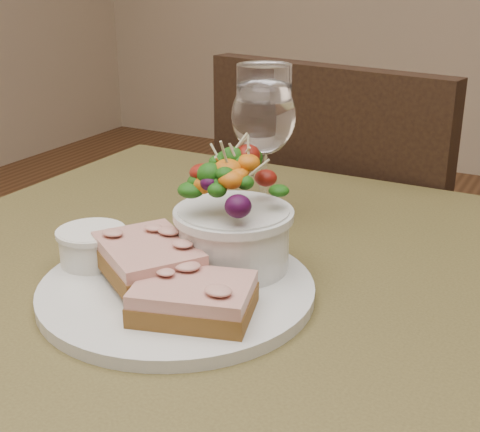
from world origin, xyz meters
The scene contains 9 objects.
cafe_table centered at (0.00, 0.00, 0.65)m, with size 0.80×0.80×0.75m.
chair_far centered at (-0.05, 0.63, 0.29)m, with size 0.48×0.48×0.90m.
dinner_plate centered at (-0.04, -0.04, 0.76)m, with size 0.26×0.26×0.01m, color silver.
sandwich_front centered at (0.01, -0.08, 0.78)m, with size 0.12×0.10×0.03m.
sandwich_back centered at (-0.06, -0.04, 0.79)m, with size 0.13×0.13×0.03m.
ramekin centered at (-0.14, -0.04, 0.78)m, with size 0.06×0.06×0.04m.
salad_bowl centered at (-0.01, 0.02, 0.82)m, with size 0.11×0.11×0.13m.
garnish centered at (-0.11, 0.03, 0.77)m, with size 0.05×0.04×0.02m.
wine_glass centered at (-0.05, 0.18, 0.87)m, with size 0.08×0.08×0.18m.
Camera 1 is at (0.29, -0.51, 1.05)m, focal length 50.00 mm.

